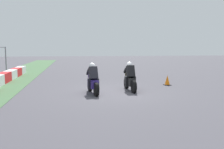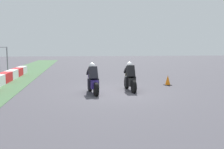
# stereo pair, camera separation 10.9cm
# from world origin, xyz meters

# --- Properties ---
(ground_plane) EXTENTS (120.00, 120.00, 0.00)m
(ground_plane) POSITION_xyz_m (0.00, 0.00, 0.00)
(ground_plane) COLOR #4A474F
(rider_lane_a) EXTENTS (2.04, 0.55, 1.51)m
(rider_lane_a) POSITION_xyz_m (0.23, -0.96, 0.62)
(rider_lane_a) COLOR black
(rider_lane_a) RESTS_ON ground_plane
(rider_lane_b) EXTENTS (2.04, 0.59, 1.51)m
(rider_lane_b) POSITION_xyz_m (-0.27, 1.04, 0.62)
(rider_lane_b) COLOR black
(rider_lane_b) RESTS_ON ground_plane
(traffic_cone) EXTENTS (0.40, 0.40, 0.61)m
(traffic_cone) POSITION_xyz_m (1.73, -3.67, 0.28)
(traffic_cone) COLOR black
(traffic_cone) RESTS_ON ground_plane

